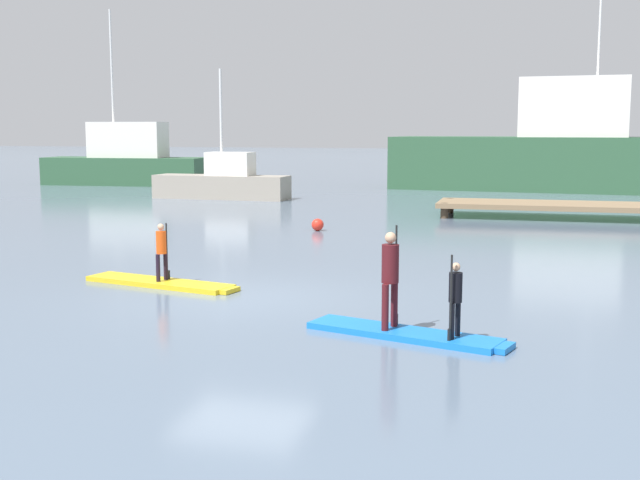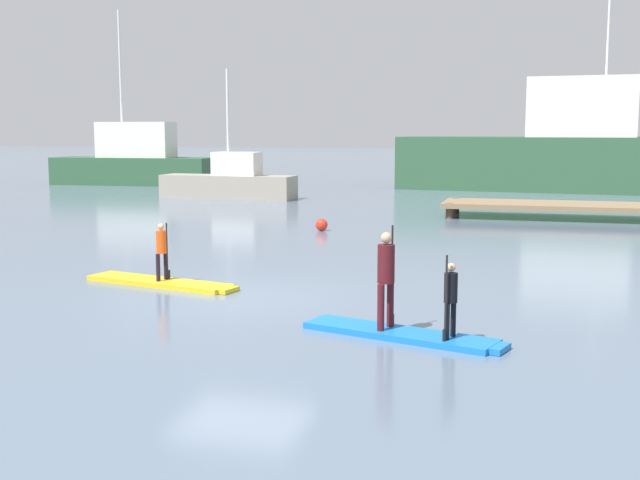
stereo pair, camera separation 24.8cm
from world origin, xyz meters
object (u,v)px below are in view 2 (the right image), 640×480
(paddleboard_far, at_px, (403,334))
(fishing_boat_green_midground, at_px, (230,182))
(paddler_child_solo, at_px, (162,248))
(paddleboard_near, at_px, (162,282))
(paddler_adult, at_px, (386,274))
(mooring_buoy_near, at_px, (322,225))
(motor_boat_small_navy, at_px, (134,162))
(paddler_child_front, at_px, (450,296))
(fishing_boat_white_large, at_px, (558,151))

(paddleboard_far, distance_m, fishing_boat_green_midground, 25.87)
(paddler_child_solo, bearing_deg, paddleboard_near, -144.34)
(paddler_child_solo, relative_size, paddler_adult, 0.73)
(paddler_child_solo, distance_m, mooring_buoy_near, 9.60)
(fishing_boat_green_midground, xyz_separation_m, mooring_buoy_near, (7.31, -10.44, -0.57))
(motor_boat_small_navy, bearing_deg, paddler_child_solo, -60.63)
(paddler_adult, distance_m, paddler_child_front, 1.11)
(motor_boat_small_navy, bearing_deg, fishing_boat_white_large, 5.23)
(paddleboard_far, distance_m, mooring_buoy_near, 13.32)
(paddler_child_front, xyz_separation_m, fishing_boat_green_midground, (-12.79, 23.12, 0.02))
(fishing_boat_green_midground, height_order, mooring_buoy_near, fishing_boat_green_midground)
(paddleboard_near, bearing_deg, paddleboard_far, -27.52)
(paddler_adult, distance_m, fishing_boat_green_midground, 25.65)
(paddler_adult, height_order, mooring_buoy_near, paddler_adult)
(fishing_boat_white_large, relative_size, motor_boat_small_navy, 1.61)
(paddleboard_far, xyz_separation_m, motor_boat_small_navy, (-20.92, 30.25, 1.28))
(paddleboard_near, bearing_deg, paddler_child_solo, 35.66)
(paddler_adult, distance_m, mooring_buoy_near, 13.15)
(paddler_child_front, bearing_deg, fishing_boat_white_large, 86.70)
(mooring_buoy_near, bearing_deg, paddleboard_near, -94.75)
(motor_boat_small_navy, bearing_deg, paddler_child_front, -54.60)
(mooring_buoy_near, bearing_deg, motor_boat_small_navy, 132.25)
(fishing_boat_white_large, height_order, mooring_buoy_near, fishing_boat_white_large)
(paddler_child_solo, bearing_deg, fishing_boat_green_midground, 108.07)
(paddleboard_far, bearing_deg, mooring_buoy_near, 110.88)
(paddleboard_far, relative_size, motor_boat_small_navy, 0.33)
(paddler_child_solo, xyz_separation_m, fishing_boat_green_midground, (-6.52, 19.99, -0.00))
(paddler_child_front, xyz_separation_m, motor_boat_small_navy, (-21.66, 30.48, 0.59))
(mooring_buoy_near, bearing_deg, fishing_boat_green_midground, 124.97)
(fishing_boat_white_large, xyz_separation_m, motor_boat_small_navy, (-23.54, -2.16, -0.74))
(paddleboard_near, distance_m, motor_boat_small_navy, 31.41)
(paddleboard_near, xyz_separation_m, motor_boat_small_navy, (-15.38, 27.36, 1.28))
(paddler_adult, relative_size, mooring_buoy_near, 4.15)
(paddler_child_solo, xyz_separation_m, mooring_buoy_near, (0.78, 9.55, -0.57))
(paddleboard_near, bearing_deg, fishing_boat_white_large, 74.54)
(mooring_buoy_near, bearing_deg, paddleboard_far, -69.12)
(paddleboard_near, height_order, motor_boat_small_navy, motor_boat_small_navy)
(paddler_child_front, relative_size, motor_boat_small_navy, 0.13)
(paddleboard_far, xyz_separation_m, fishing_boat_white_large, (2.63, 32.40, 2.03))
(paddler_child_solo, bearing_deg, paddler_child_front, -26.53)
(motor_boat_small_navy, bearing_deg, paddleboard_far, -55.33)
(paddleboard_near, relative_size, mooring_buoy_near, 9.18)
(paddler_child_solo, height_order, paddleboard_far, paddler_child_solo)
(paddler_child_front, xyz_separation_m, fishing_boat_white_large, (1.88, 32.64, 1.33))
(paddler_child_solo, bearing_deg, motor_boat_small_navy, 119.37)
(paddler_child_front, height_order, motor_boat_small_navy, motor_boat_small_navy)
(paddler_child_front, bearing_deg, paddler_adult, 162.29)
(paddleboard_far, bearing_deg, paddler_adult, 161.96)
(fishing_boat_green_midground, distance_m, mooring_buoy_near, 12.76)
(mooring_buoy_near, bearing_deg, paddler_adult, -70.17)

